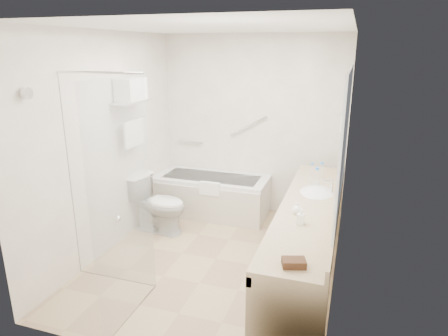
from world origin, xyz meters
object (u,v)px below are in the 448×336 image
(vanity_counter, at_px, (308,225))
(toilet, at_px, (159,204))
(amenity_basket, at_px, (294,263))
(water_bottle_left, at_px, (322,171))
(bathtub, at_px, (211,195))

(vanity_counter, height_order, toilet, vanity_counter)
(vanity_counter, relative_size, toilet, 3.59)
(toilet, bearing_deg, amenity_basket, -124.97)
(water_bottle_left, bearing_deg, toilet, -172.69)
(bathtub, distance_m, amenity_basket, 3.06)
(vanity_counter, xyz_separation_m, water_bottle_left, (0.03, 0.89, 0.30))
(toilet, distance_m, water_bottle_left, 2.10)
(bathtub, distance_m, vanity_counter, 2.09)
(vanity_counter, bearing_deg, water_bottle_left, 88.19)
(toilet, xyz_separation_m, water_bottle_left, (2.00, 0.26, 0.57))
(toilet, height_order, amenity_basket, amenity_basket)
(toilet, distance_m, amenity_basket, 2.74)
(vanity_counter, height_order, amenity_basket, vanity_counter)
(bathtub, bearing_deg, vanity_counter, -42.35)
(amenity_basket, bearing_deg, bathtub, 121.09)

